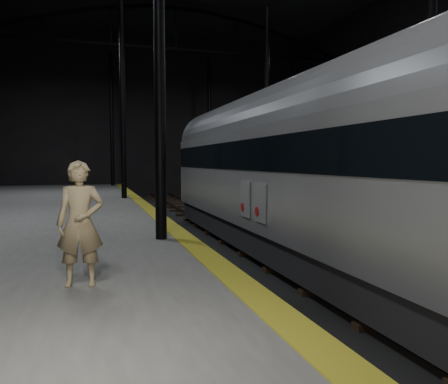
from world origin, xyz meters
name	(u,v)px	position (x,y,z in m)	size (l,w,h in m)	color
ground	(252,242)	(0.00, 0.00, 0.00)	(44.00, 44.00, 0.00)	black
platform_left	(17,239)	(-7.50, 0.00, 0.50)	(9.00, 43.80, 1.00)	#4F4E4C
platform_right	(429,220)	(7.50, 0.00, 0.50)	(9.00, 43.80, 1.00)	#4F4E4C
tactile_strip	(159,217)	(-3.25, 0.00, 1.00)	(0.50, 43.80, 0.01)	olive
track	(252,240)	(0.00, 0.00, 0.07)	(2.40, 43.00, 0.24)	#3F3328
train	(294,164)	(0.00, -3.22, 2.74)	(2.76, 18.37, 4.91)	#A7AAAF
woman	(80,223)	(-5.51, -7.51, 1.91)	(0.67, 0.44, 1.83)	#9F8961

